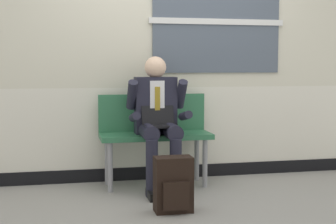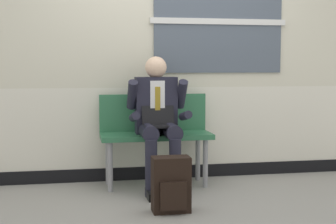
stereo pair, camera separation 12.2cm
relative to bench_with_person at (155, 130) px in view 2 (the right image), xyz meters
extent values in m
plane|color=gray|center=(0.16, -0.44, -0.55)|extent=(18.00, 18.00, 0.00)
cube|color=beige|center=(0.16, 0.28, 1.30)|extent=(5.13, 0.12, 1.78)
cube|color=silver|center=(0.16, 0.28, 0.00)|extent=(5.13, 0.12, 0.83)
cube|color=black|center=(0.16, 0.28, -0.48)|extent=(5.13, 0.14, 0.13)
cube|color=#4C5666|center=(0.71, 0.21, 1.09)|extent=(1.38, 0.02, 1.06)
cube|color=silver|center=(0.71, 0.20, 1.09)|extent=(1.46, 0.03, 0.06)
cube|color=#2D6B47|center=(0.00, -0.07, -0.05)|extent=(1.08, 0.42, 0.05)
cube|color=#2D6B47|center=(0.00, 0.11, 0.16)|extent=(1.08, 0.04, 0.37)
cylinder|color=gray|center=(-0.46, -0.22, -0.31)|extent=(0.05, 0.05, 0.47)
cylinder|color=gray|center=(-0.46, 0.08, -0.31)|extent=(0.05, 0.05, 0.47)
cylinder|color=gray|center=(0.46, -0.22, -0.31)|extent=(0.05, 0.05, 0.47)
cylinder|color=gray|center=(0.46, 0.08, -0.31)|extent=(0.05, 0.05, 0.47)
cylinder|color=#1E1E2D|center=(-0.11, -0.28, 0.02)|extent=(0.15, 0.40, 0.15)
cylinder|color=#1E1E2D|center=(-0.11, -0.47, -0.29)|extent=(0.11, 0.11, 0.52)
cube|color=black|center=(-0.11, -0.53, -0.51)|extent=(0.10, 0.26, 0.07)
cylinder|color=#1E1E2D|center=(0.11, -0.28, 0.02)|extent=(0.15, 0.40, 0.15)
cylinder|color=#1E1E2D|center=(0.11, -0.47, -0.29)|extent=(0.11, 0.11, 0.52)
cube|color=black|center=(0.11, -0.53, -0.51)|extent=(0.10, 0.26, 0.07)
cube|color=#1E1E2D|center=(0.00, -0.07, 0.25)|extent=(0.40, 0.18, 0.55)
cube|color=silver|center=(0.00, -0.16, 0.30)|extent=(0.14, 0.01, 0.39)
cube|color=olive|center=(0.00, -0.17, 0.27)|extent=(0.05, 0.01, 0.33)
sphere|color=beige|center=(0.00, -0.07, 0.62)|extent=(0.21, 0.21, 0.21)
cylinder|color=#1E1E2D|center=(-0.24, -0.14, 0.36)|extent=(0.09, 0.25, 0.30)
cylinder|color=#1E1E2D|center=(-0.24, -0.31, 0.17)|extent=(0.08, 0.27, 0.12)
cylinder|color=#1E1E2D|center=(0.24, -0.14, 0.36)|extent=(0.09, 0.25, 0.30)
cylinder|color=#1E1E2D|center=(0.24, -0.31, 0.17)|extent=(0.08, 0.27, 0.12)
cube|color=black|center=(0.00, -0.31, 0.07)|extent=(0.31, 0.22, 0.02)
cube|color=black|center=(0.00, -0.18, 0.18)|extent=(0.31, 0.08, 0.21)
cube|color=black|center=(-0.02, -0.95, -0.32)|extent=(0.30, 0.17, 0.45)
cube|color=black|center=(-0.02, -1.05, -0.39)|extent=(0.21, 0.04, 0.23)
camera|label=1|loc=(-0.89, -4.75, 0.64)|focal=52.56mm
camera|label=2|loc=(-0.77, -4.78, 0.64)|focal=52.56mm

